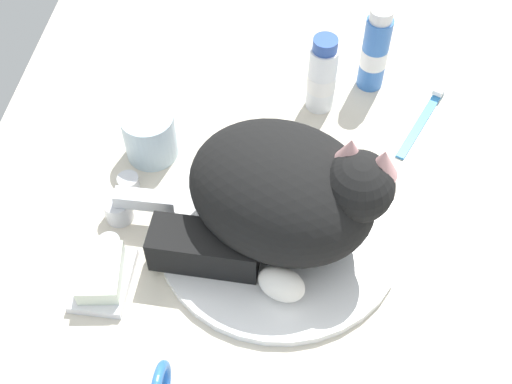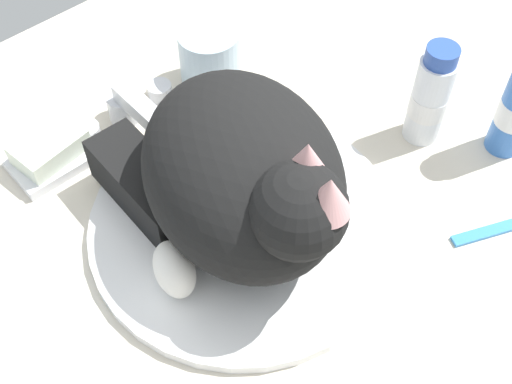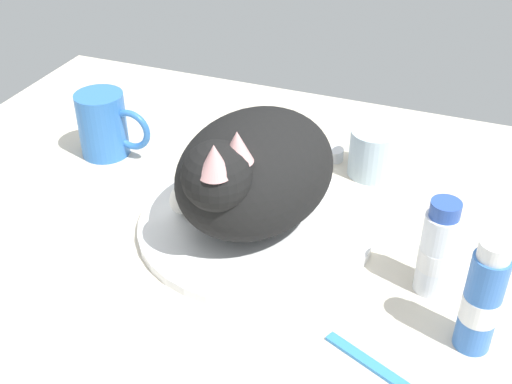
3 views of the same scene
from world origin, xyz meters
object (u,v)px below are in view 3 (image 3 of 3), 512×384
at_px(coffee_mug, 105,125).
at_px(toothpaste_bottle, 437,250).
at_px(faucet, 302,145).
at_px(soap_bar, 245,131).
at_px(rinse_cup, 373,153).
at_px(mouthwash_bottle, 482,300).
at_px(toothbrush, 397,379).
at_px(cat, 250,172).

distance_m(coffee_mug, toothpaste_bottle, 0.53).
bearing_deg(faucet, soap_bar, 175.73).
height_order(coffee_mug, rinse_cup, coffee_mug).
xyz_separation_m(faucet, mouthwash_bottle, (0.28, -0.30, 0.04)).
height_order(soap_bar, toothpaste_bottle, toothpaste_bottle).
relative_size(faucet, toothbrush, 0.87).
xyz_separation_m(rinse_cup, soap_bar, (-0.21, 0.01, -0.01)).
bearing_deg(soap_bar, toothbrush, -50.52).
height_order(toothpaste_bottle, toothbrush, toothpaste_bottle).
bearing_deg(toothpaste_bottle, toothbrush, -93.70).
bearing_deg(coffee_mug, rinse_cup, 12.89).
distance_m(faucet, toothbrush, 0.43).
bearing_deg(faucet, mouthwash_bottle, -46.42).
relative_size(cat, coffee_mug, 2.40).
height_order(rinse_cup, toothpaste_bottle, toothpaste_bottle).
distance_m(mouthwash_bottle, toothbrush, 0.12).
height_order(coffee_mug, mouthwash_bottle, mouthwash_bottle).
bearing_deg(rinse_cup, coffee_mug, -167.11).
xyz_separation_m(rinse_cup, toothpaste_bottle, (0.12, -0.22, 0.02)).
bearing_deg(toothbrush, soap_bar, 129.48).
distance_m(soap_bar, toothbrush, 0.50).
distance_m(faucet, toothpaste_bottle, 0.32).
bearing_deg(mouthwash_bottle, toothbrush, -128.55).
height_order(cat, toothpaste_bottle, cat).
bearing_deg(toothpaste_bottle, coffee_mug, 165.79).
xyz_separation_m(faucet, soap_bar, (-0.10, 0.01, 0.00)).
xyz_separation_m(soap_bar, toothpaste_bottle, (0.32, -0.23, 0.03)).
height_order(rinse_cup, toothbrush, rinse_cup).
bearing_deg(faucet, toothbrush, -59.67).
distance_m(rinse_cup, toothbrush, 0.39).
height_order(faucet, rinse_cup, rinse_cup).
relative_size(coffee_mug, mouthwash_bottle, 0.87).
relative_size(rinse_cup, toothpaste_bottle, 0.58).
bearing_deg(coffee_mug, cat, -19.98).
height_order(cat, rinse_cup, cat).
bearing_deg(faucet, rinse_cup, -3.51).
height_order(coffee_mug, toothpaste_bottle, toothpaste_bottle).
bearing_deg(rinse_cup, cat, -121.20).
height_order(mouthwash_bottle, toothbrush, mouthwash_bottle).
distance_m(coffee_mug, soap_bar, 0.21).
xyz_separation_m(soap_bar, toothbrush, (0.31, -0.38, -0.02)).
xyz_separation_m(faucet, rinse_cup, (0.11, -0.01, 0.01)).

